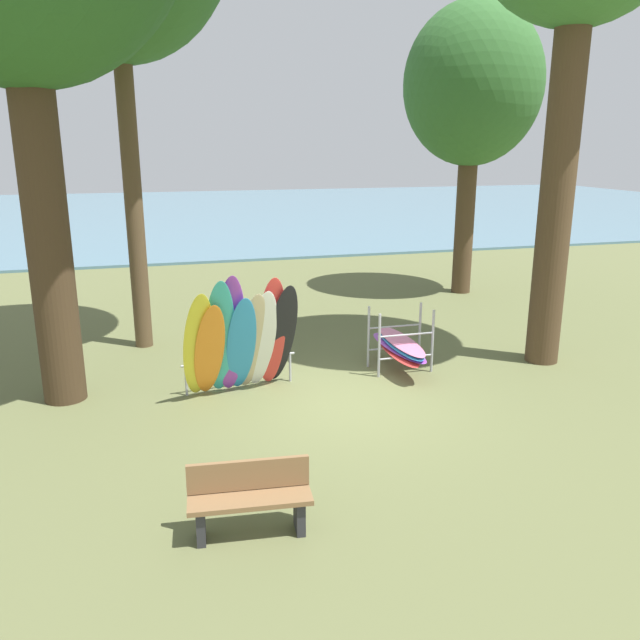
{
  "coord_description": "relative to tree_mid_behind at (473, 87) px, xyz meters",
  "views": [
    {
      "loc": [
        -3.05,
        -9.74,
        4.34
      ],
      "look_at": [
        0.05,
        1.49,
        1.1
      ],
      "focal_mm": 35.9,
      "sensor_mm": 36.0,
      "label": 1
    }
  ],
  "objects": [
    {
      "name": "ground_plane",
      "position": [
        -6.04,
        -7.24,
        -5.82
      ],
      "size": [
        80.0,
        80.0,
        0.0
      ],
      "primitive_type": "plane",
      "color": "#60663D"
    },
    {
      "name": "lake_water",
      "position": [
        -6.04,
        24.74,
        -5.77
      ],
      "size": [
        80.0,
        36.0,
        0.1
      ],
      "primitive_type": "cube",
      "color": "slate",
      "rests_on": "ground"
    },
    {
      "name": "tree_mid_behind",
      "position": [
        0.0,
        0.0,
        0.0
      ],
      "size": [
        3.85,
        3.85,
        8.11
      ],
      "color": "#4C3823",
      "rests_on": "ground"
    },
    {
      "name": "leaning_board_pile",
      "position": [
        -7.58,
        -6.38,
        -4.81
      ],
      "size": [
        2.13,
        1.27,
        2.27
      ],
      "color": "yellow",
      "rests_on": "ground"
    },
    {
      "name": "board_storage_rack",
      "position": [
        -4.4,
        -5.88,
        -5.33
      ],
      "size": [
        1.15,
        2.13,
        1.25
      ],
      "color": "#9EA0A5",
      "rests_on": "ground"
    },
    {
      "name": "park_bench",
      "position": [
        -8.14,
        -10.55,
        -5.37
      ],
      "size": [
        1.43,
        0.54,
        0.85
      ],
      "color": "#2D2D33",
      "rests_on": "ground"
    }
  ]
}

